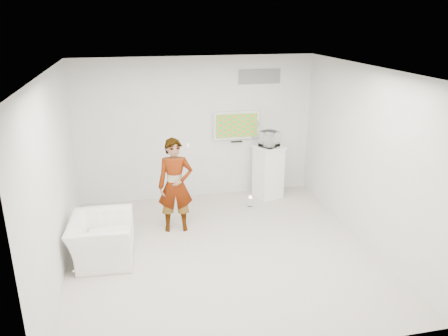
{
  "coord_description": "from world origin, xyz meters",
  "views": [
    {
      "loc": [
        -1.35,
        -6.33,
        3.76
      ],
      "look_at": [
        0.17,
        0.6,
        1.27
      ],
      "focal_mm": 35.0,
      "sensor_mm": 36.0,
      "label": 1
    }
  ],
  "objects_px": {
    "tv": "(236,125)",
    "person": "(175,186)",
    "floor_uplight": "(250,202)",
    "pedestal": "(268,172)",
    "armchair": "(102,239)"
  },
  "relations": [
    {
      "from": "tv",
      "to": "pedestal",
      "type": "relative_size",
      "value": 0.88
    },
    {
      "from": "person",
      "to": "armchair",
      "type": "height_order",
      "value": "person"
    },
    {
      "from": "person",
      "to": "floor_uplight",
      "type": "bearing_deg",
      "value": 25.42
    },
    {
      "from": "person",
      "to": "pedestal",
      "type": "height_order",
      "value": "person"
    },
    {
      "from": "tv",
      "to": "floor_uplight",
      "type": "xyz_separation_m",
      "value": [
        0.09,
        -0.88,
        -1.42
      ]
    },
    {
      "from": "tv",
      "to": "person",
      "type": "xyz_separation_m",
      "value": [
        -1.49,
        -1.48,
        -0.68
      ]
    },
    {
      "from": "pedestal",
      "to": "tv",
      "type": "bearing_deg",
      "value": 151.25
    },
    {
      "from": "armchair",
      "to": "pedestal",
      "type": "relative_size",
      "value": 0.97
    },
    {
      "from": "pedestal",
      "to": "floor_uplight",
      "type": "distance_m",
      "value": 0.87
    },
    {
      "from": "tv",
      "to": "armchair",
      "type": "relative_size",
      "value": 0.91
    },
    {
      "from": "tv",
      "to": "person",
      "type": "bearing_deg",
      "value": -135.2
    },
    {
      "from": "armchair",
      "to": "floor_uplight",
      "type": "bearing_deg",
      "value": -60.34
    },
    {
      "from": "tv",
      "to": "floor_uplight",
      "type": "distance_m",
      "value": 1.67
    },
    {
      "from": "armchair",
      "to": "floor_uplight",
      "type": "xyz_separation_m",
      "value": [
        2.88,
        1.4,
        -0.23
      ]
    },
    {
      "from": "tv",
      "to": "floor_uplight",
      "type": "bearing_deg",
      "value": -83.97
    }
  ]
}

